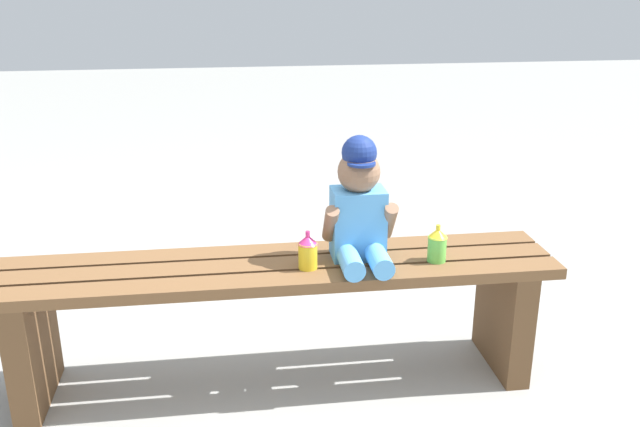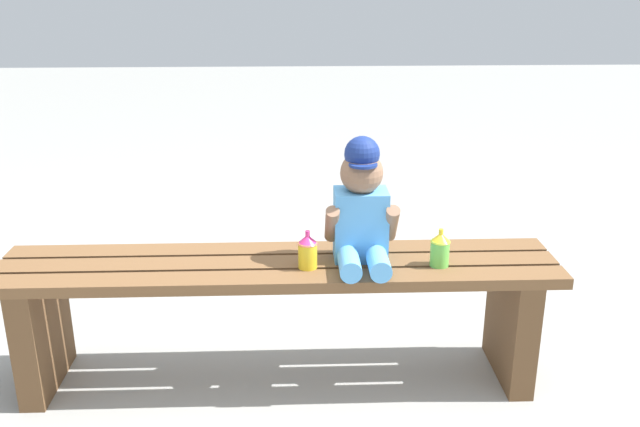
{
  "view_description": "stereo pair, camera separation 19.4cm",
  "coord_description": "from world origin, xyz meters",
  "px_view_note": "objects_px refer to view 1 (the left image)",
  "views": [
    {
      "loc": [
        -0.14,
        -2.03,
        1.33
      ],
      "look_at": [
        0.13,
        -0.05,
        0.61
      ],
      "focal_mm": 38.82,
      "sensor_mm": 36.0,
      "label": 1
    },
    {
      "loc": [
        0.06,
        -2.05,
        1.33
      ],
      "look_at": [
        0.13,
        -0.05,
        0.61
      ],
      "focal_mm": 38.82,
      "sensor_mm": 36.0,
      "label": 2
    }
  ],
  "objects_px": {
    "child_figure": "(359,207)",
    "sippy_cup_left": "(308,251)",
    "park_bench": "(278,300)",
    "sippy_cup_right": "(437,244)"
  },
  "relations": [
    {
      "from": "child_figure",
      "to": "sippy_cup_left",
      "type": "relative_size",
      "value": 3.26
    },
    {
      "from": "park_bench",
      "to": "sippy_cup_left",
      "type": "bearing_deg",
      "value": -28.84
    },
    {
      "from": "park_bench",
      "to": "sippy_cup_right",
      "type": "xyz_separation_m",
      "value": [
        0.51,
        -0.05,
        0.19
      ]
    },
    {
      "from": "child_figure",
      "to": "sippy_cup_right",
      "type": "xyz_separation_m",
      "value": [
        0.25,
        -0.06,
        -0.12
      ]
    },
    {
      "from": "child_figure",
      "to": "sippy_cup_left",
      "type": "distance_m",
      "value": 0.22
    },
    {
      "from": "park_bench",
      "to": "child_figure",
      "type": "relative_size",
      "value": 4.46
    },
    {
      "from": "sippy_cup_left",
      "to": "sippy_cup_right",
      "type": "distance_m",
      "value": 0.42
    },
    {
      "from": "park_bench",
      "to": "sippy_cup_right",
      "type": "bearing_deg",
      "value": -5.8
    },
    {
      "from": "sippy_cup_left",
      "to": "sippy_cup_right",
      "type": "bearing_deg",
      "value": 0.0
    },
    {
      "from": "sippy_cup_left",
      "to": "sippy_cup_right",
      "type": "relative_size",
      "value": 1.0
    }
  ]
}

